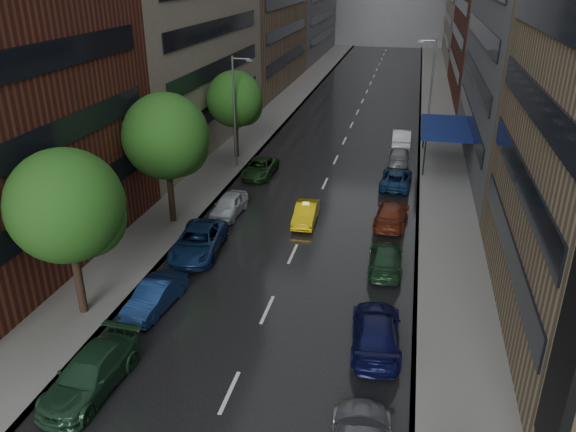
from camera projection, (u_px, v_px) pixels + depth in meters
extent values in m
cube|color=black|center=(356.00, 116.00, 63.23)|extent=(14.00, 140.00, 0.01)
cube|color=gray|center=(278.00, 112.00, 64.98)|extent=(4.00, 140.00, 0.15)
cube|color=gray|center=(438.00, 120.00, 61.43)|extent=(4.00, 140.00, 0.15)
cube|color=#937A5B|center=(258.00, 3.00, 74.21)|extent=(8.00, 28.00, 22.00)
cube|color=slate|center=(539.00, 16.00, 42.90)|extent=(8.00, 28.00, 24.00)
cylinder|color=#382619|center=(78.00, 273.00, 26.35)|extent=(0.40, 0.40, 4.56)
sphere|color=#1E5116|center=(66.00, 206.00, 24.96)|extent=(5.21, 5.21, 5.21)
cylinder|color=#382619|center=(171.00, 189.00, 36.01)|extent=(0.40, 0.40, 4.69)
sphere|color=#1E5116|center=(166.00, 136.00, 34.58)|extent=(5.36, 5.36, 5.36)
cylinder|color=#382619|center=(236.00, 135.00, 48.63)|extent=(0.40, 0.40, 4.16)
sphere|color=#1E5116|center=(235.00, 99.00, 47.36)|extent=(4.76, 4.76, 4.76)
imported|color=yellow|center=(306.00, 213.00, 36.72)|extent=(1.52, 3.96, 1.29)
imported|color=#1A3924|center=(90.00, 374.00, 22.11)|extent=(2.42, 5.30, 1.50)
imported|color=#112550|center=(155.00, 296.00, 27.42)|extent=(1.91, 4.36, 1.39)
imported|color=#10244C|center=(198.00, 241.00, 32.71)|extent=(3.05, 5.71, 1.53)
imported|color=#B4B8BE|center=(229.00, 205.00, 37.87)|extent=(1.83, 4.24, 1.43)
imported|color=black|center=(260.00, 168.00, 45.01)|extent=(2.20, 4.76, 1.32)
imported|color=#0D0F3D|center=(376.00, 332.00, 24.63)|extent=(2.53, 5.40, 1.52)
imported|color=#1A3921|center=(386.00, 258.00, 31.04)|extent=(2.01, 4.63, 1.33)
imported|color=maroon|center=(392.00, 214.00, 36.49)|extent=(2.29, 5.01, 1.42)
imported|color=#10294D|center=(396.00, 178.00, 42.74)|extent=(2.39, 4.87, 1.33)
imported|color=slate|center=(399.00, 155.00, 47.93)|extent=(1.89, 4.58, 1.33)
imported|color=silver|center=(402.00, 137.00, 52.60)|extent=(1.75, 4.76, 1.56)
cylinder|color=gray|center=(234.00, 113.00, 45.05)|extent=(0.18, 0.18, 9.00)
cube|color=gray|center=(250.00, 60.00, 43.06)|extent=(0.50, 0.22, 0.16)
cylinder|color=gray|center=(431.00, 86.00, 55.34)|extent=(0.18, 0.18, 9.00)
cube|color=gray|center=(421.00, 41.00, 53.91)|extent=(0.50, 0.22, 0.16)
cube|color=navy|center=(446.00, 128.00, 46.80)|extent=(4.00, 8.00, 0.25)
cylinder|color=black|center=(424.00, 157.00, 44.33)|extent=(0.12, 0.12, 3.00)
cylinder|color=black|center=(424.00, 132.00, 51.11)|extent=(0.12, 0.12, 3.00)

